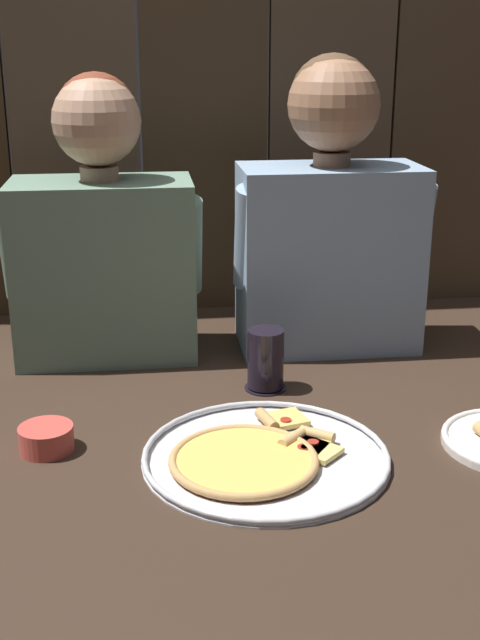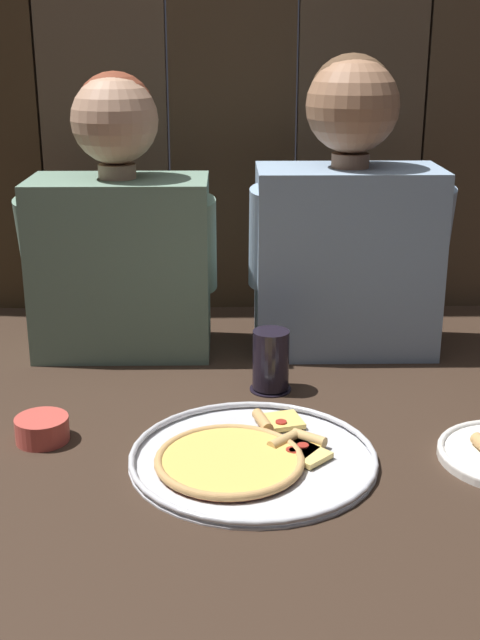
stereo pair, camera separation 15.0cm
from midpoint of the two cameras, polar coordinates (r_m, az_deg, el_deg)
The scene contains 7 objects.
ground_plane at distance 1.47m, azimuth 2.69°, elevation -7.95°, with size 3.20×3.20×0.00m, color #332319.
pizza_tray at distance 1.38m, azimuth 3.68°, elevation -9.56°, with size 0.41×0.41×0.03m.
drinking_glass at distance 1.63m, azimuth 4.79°, elevation -2.92°, with size 0.08×0.08×0.12m.
dipping_bowl at distance 1.46m, azimuth -10.77°, elevation -7.43°, with size 0.09×0.09×0.04m.
diner_left at distance 1.79m, azimuth -5.99°, elevation 6.20°, with size 0.42×0.21×0.61m.
diner_right at distance 1.81m, azimuth 9.87°, elevation 6.96°, with size 0.43×0.21×0.64m.
wooden_backdrop_wall at distance 2.06m, azimuth 1.66°, elevation 21.13°, with size 2.19×0.03×1.49m.
Camera 2 is at (-0.02, -1.32, 0.66)m, focal length 46.03 mm.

